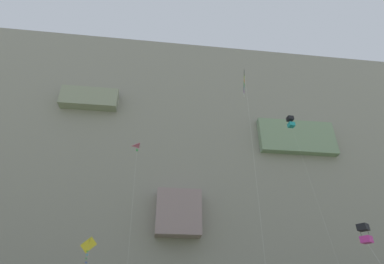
{
  "coord_description": "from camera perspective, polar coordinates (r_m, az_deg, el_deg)",
  "views": [
    {
      "loc": [
        -3.96,
        -2.65,
        2.92
      ],
      "look_at": [
        -0.75,
        24.83,
        19.69
      ],
      "focal_mm": 28.51,
      "sensor_mm": 36.0,
      "label": 1
    }
  ],
  "objects": [
    {
      "name": "cliff_face",
      "position": [
        73.83,
        -3.06,
        -7.88
      ],
      "size": [
        180.0,
        25.89,
        64.26
      ],
      "color": "gray",
      "rests_on": "ground"
    },
    {
      "name": "kite_banner_upper_left",
      "position": [
        38.76,
        9.83,
        7.95
      ],
      "size": [
        2.62,
        8.08,
        28.47
      ],
      "color": "black",
      "rests_on": "ground"
    },
    {
      "name": "kite_delta_mid_center",
      "position": [
        40.18,
        -10.07,
        -4.81
      ],
      "size": [
        1.36,
        5.93,
        21.85
      ],
      "color": "pink",
      "rests_on": "ground"
    },
    {
      "name": "kite_diamond_high_left",
      "position": [
        43.01,
        -18.78,
        -19.69
      ],
      "size": [
        3.32,
        1.77,
        11.71
      ],
      "color": "yellow",
      "rests_on": "ground"
    },
    {
      "name": "kite_box_low_left",
      "position": [
        52.72,
        17.99,
        1.77
      ],
      "size": [
        2.47,
        3.52,
        31.32
      ],
      "color": "black",
      "rests_on": "ground"
    },
    {
      "name": "kite_box_upper_right",
      "position": [
        22.01,
        29.64,
        -16.26
      ],
      "size": [
        0.83,
        3.17,
        7.77
      ],
      "color": "black",
      "rests_on": "ground"
    }
  ]
}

